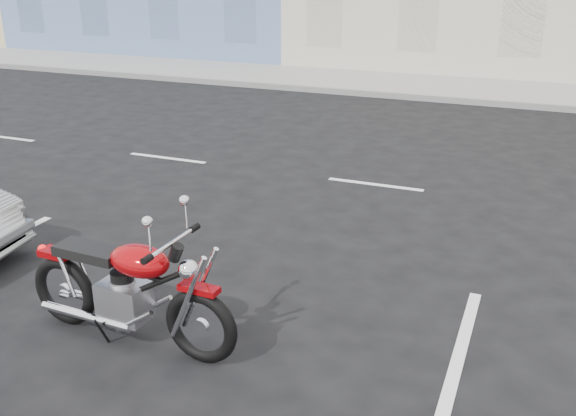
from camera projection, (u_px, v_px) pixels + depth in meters
name	position (u px, v px, depth m)	size (l,w,h in m)	color
ground	(501.00, 201.00, 9.90)	(120.00, 120.00, 0.00)	black
sidewalk_far	(353.00, 81.00, 19.13)	(80.00, 3.40, 0.15)	gray
curb_far	(335.00, 91.00, 17.67)	(80.00, 0.12, 0.16)	gray
motorcycle	(203.00, 311.00, 5.75)	(2.35, 0.78, 1.18)	black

